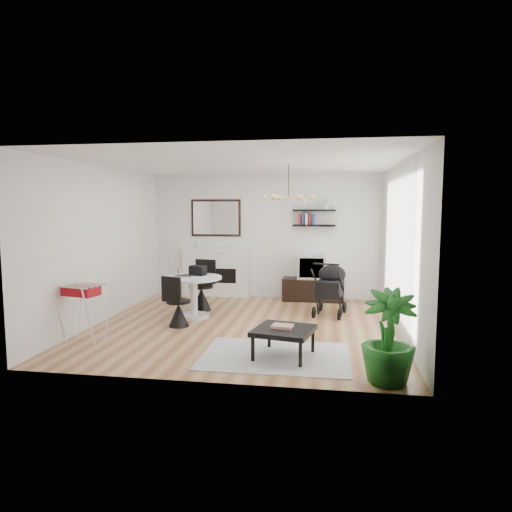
% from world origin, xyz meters
% --- Properties ---
extents(floor, '(5.00, 5.00, 0.00)m').
position_xyz_m(floor, '(0.00, 0.00, 0.00)').
color(floor, brown).
rests_on(floor, ground).
extents(ceiling, '(5.00, 5.00, 0.00)m').
position_xyz_m(ceiling, '(0.00, 0.00, 2.70)').
color(ceiling, white).
rests_on(ceiling, wall_back).
extents(wall_back, '(5.00, 0.00, 5.00)m').
position_xyz_m(wall_back, '(0.00, 2.50, 1.35)').
color(wall_back, white).
rests_on(wall_back, floor).
extents(wall_left, '(0.00, 5.00, 5.00)m').
position_xyz_m(wall_left, '(-2.50, 0.00, 1.35)').
color(wall_left, white).
rests_on(wall_left, floor).
extents(wall_right, '(0.00, 5.00, 5.00)m').
position_xyz_m(wall_right, '(2.50, 0.00, 1.35)').
color(wall_right, white).
rests_on(wall_right, floor).
extents(sheer_curtain, '(0.04, 3.60, 2.60)m').
position_xyz_m(sheer_curtain, '(2.40, 0.20, 1.35)').
color(sheer_curtain, white).
rests_on(sheer_curtain, wall_right).
extents(fireplace, '(1.50, 0.17, 2.16)m').
position_xyz_m(fireplace, '(-1.10, 2.42, 0.69)').
color(fireplace, white).
rests_on(fireplace, floor).
extents(shelf_lower, '(0.90, 0.25, 0.04)m').
position_xyz_m(shelf_lower, '(1.06, 2.37, 1.60)').
color(shelf_lower, black).
rests_on(shelf_lower, wall_back).
extents(shelf_upper, '(0.90, 0.25, 0.04)m').
position_xyz_m(shelf_upper, '(1.06, 2.37, 1.92)').
color(shelf_upper, black).
rests_on(shelf_upper, wall_back).
extents(pendant_lamp, '(0.90, 0.90, 0.10)m').
position_xyz_m(pendant_lamp, '(0.70, 0.30, 2.15)').
color(pendant_lamp, tan).
rests_on(pendant_lamp, ceiling).
extents(tv_console, '(1.29, 0.45, 0.48)m').
position_xyz_m(tv_console, '(1.06, 2.26, 0.24)').
color(tv_console, black).
rests_on(tv_console, floor).
extents(crt_tv, '(0.58, 0.51, 0.51)m').
position_xyz_m(crt_tv, '(1.03, 2.26, 0.74)').
color(crt_tv, silver).
rests_on(crt_tv, tv_console).
extents(dining_table, '(1.02, 1.02, 0.75)m').
position_xyz_m(dining_table, '(-1.01, 0.44, 0.49)').
color(dining_table, white).
rests_on(dining_table, floor).
extents(laptop, '(0.43, 0.39, 0.03)m').
position_xyz_m(laptop, '(-1.15, 0.42, 0.76)').
color(laptop, black).
rests_on(laptop, dining_table).
extents(black_bag, '(0.33, 0.26, 0.17)m').
position_xyz_m(black_bag, '(-0.99, 0.64, 0.83)').
color(black_bag, black).
rests_on(black_bag, dining_table).
extents(newspaper, '(0.36, 0.33, 0.01)m').
position_xyz_m(newspaper, '(-0.83, 0.30, 0.75)').
color(newspaper, silver).
rests_on(newspaper, dining_table).
extents(drinking_glass, '(0.06, 0.06, 0.11)m').
position_xyz_m(drinking_glass, '(-1.33, 0.61, 0.80)').
color(drinking_glass, white).
rests_on(drinking_glass, dining_table).
extents(chair_far, '(0.48, 0.49, 0.97)m').
position_xyz_m(chair_far, '(-1.03, 1.02, 0.31)').
color(chair_far, black).
rests_on(chair_far, floor).
extents(chair_near, '(0.45, 0.46, 0.87)m').
position_xyz_m(chair_near, '(-1.09, -0.21, 0.27)').
color(chair_near, black).
rests_on(chair_near, floor).
extents(drying_rack, '(0.69, 0.66, 0.87)m').
position_xyz_m(drying_rack, '(-2.18, -1.24, 0.46)').
color(drying_rack, white).
rests_on(drying_rack, floor).
extents(stroller, '(0.66, 0.90, 1.03)m').
position_xyz_m(stroller, '(1.43, 1.07, 0.44)').
color(stroller, black).
rests_on(stroller, floor).
extents(rug, '(1.97, 1.42, 0.01)m').
position_xyz_m(rug, '(0.70, -1.47, 0.01)').
color(rug, '#AEAEAE').
rests_on(rug, floor).
extents(coffee_table, '(0.88, 0.88, 0.38)m').
position_xyz_m(coffee_table, '(0.81, -1.48, 0.35)').
color(coffee_table, black).
rests_on(coffee_table, rug).
extents(magazines, '(0.30, 0.25, 0.04)m').
position_xyz_m(magazines, '(0.79, -1.46, 0.41)').
color(magazines, '#B4432D').
rests_on(magazines, coffee_table).
extents(potted_plant, '(0.62, 0.62, 1.07)m').
position_xyz_m(potted_plant, '(2.06, -2.19, 0.54)').
color(potted_plant, '#1A5E1B').
rests_on(potted_plant, floor).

